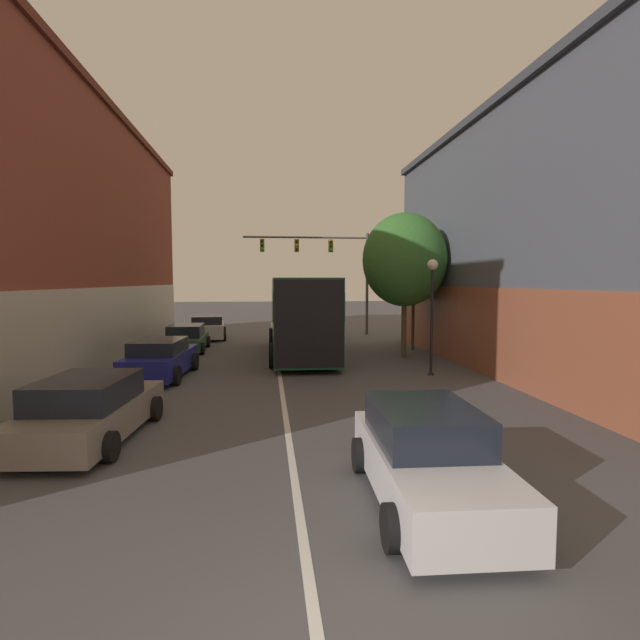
{
  "coord_description": "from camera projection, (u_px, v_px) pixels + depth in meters",
  "views": [
    {
      "loc": [
        -0.46,
        -3.98,
        3.44
      ],
      "look_at": [
        1.73,
        16.36,
        1.83
      ],
      "focal_mm": 28.0,
      "sensor_mm": 36.0,
      "label": 1
    }
  ],
  "objects": [
    {
      "name": "building_left_brick",
      "position": [
        9.0,
        230.0,
        18.58
      ],
      "size": [
        7.31,
        27.23,
        10.45
      ],
      "color": "brown",
      "rests_on": "ground_plane"
    },
    {
      "name": "hatchback_foreground",
      "position": [
        427.0,
        458.0,
        7.75
      ],
      "size": [
        2.04,
        4.34,
        1.47
      ],
      "rotation": [
        0.0,
        0.0,
        1.54
      ],
      "color": "silver",
      "rests_on": "ground_plane"
    },
    {
      "name": "bus",
      "position": [
        301.0,
        313.0,
        22.83
      ],
      "size": [
        2.99,
        10.06,
        3.56
      ],
      "rotation": [
        0.0,
        0.0,
        1.56
      ],
      "color": "#145133",
      "rests_on": "ground_plane"
    },
    {
      "name": "traffic_signal_gantry",
      "position": [
        327.0,
        259.0,
        31.6
      ],
      "size": [
        7.95,
        0.36,
        6.47
      ],
      "color": "#514C47",
      "rests_on": "ground_plane"
    },
    {
      "name": "building_right_storefront",
      "position": [
        598.0,
        240.0,
        19.24
      ],
      "size": [
        10.03,
        20.82,
        9.79
      ],
      "color": "#4C515B",
      "rests_on": "ground_plane"
    },
    {
      "name": "lane_center_line",
      "position": [
        278.0,
        367.0,
        19.93
      ],
      "size": [
        0.14,
        43.62,
        0.01
      ],
      "color": "silver",
      "rests_on": "ground_plane"
    },
    {
      "name": "street_tree_near",
      "position": [
        414.0,
        265.0,
        24.59
      ],
      "size": [
        3.18,
        2.86,
        5.97
      ],
      "color": "brown",
      "rests_on": "ground_plane"
    },
    {
      "name": "street_tree_far",
      "position": [
        405.0,
        260.0,
        22.16
      ],
      "size": [
        3.77,
        3.39,
        6.45
      ],
      "color": "brown",
      "rests_on": "ground_plane"
    },
    {
      "name": "parked_car_left_near",
      "position": [
        161.0,
        359.0,
        17.73
      ],
      "size": [
        2.22,
        4.62,
        1.38
      ],
      "rotation": [
        0.0,
        0.0,
        1.5
      ],
      "color": "navy",
      "rests_on": "ground_plane"
    },
    {
      "name": "parked_car_left_distant",
      "position": [
        187.0,
        339.0,
        24.45
      ],
      "size": [
        2.02,
        4.4,
        1.31
      ],
      "rotation": [
        0.0,
        0.0,
        1.59
      ],
      "color": "#285633",
      "rests_on": "ground_plane"
    },
    {
      "name": "street_lamp",
      "position": [
        432.0,
        298.0,
        18.04
      ],
      "size": [
        0.39,
        0.39,
        4.22
      ],
      "color": "black",
      "rests_on": "ground_plane"
    },
    {
      "name": "parked_car_left_mid",
      "position": [
        208.0,
        328.0,
        29.75
      ],
      "size": [
        2.41,
        4.44,
        1.38
      ],
      "rotation": [
        0.0,
        0.0,
        1.65
      ],
      "color": "silver",
      "rests_on": "ground_plane"
    },
    {
      "name": "parked_car_left_far",
      "position": [
        90.0,
        410.0,
        10.76
      ],
      "size": [
        2.37,
        4.72,
        1.4
      ],
      "rotation": [
        0.0,
        0.0,
        1.49
      ],
      "color": "slate",
      "rests_on": "ground_plane"
    }
  ]
}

